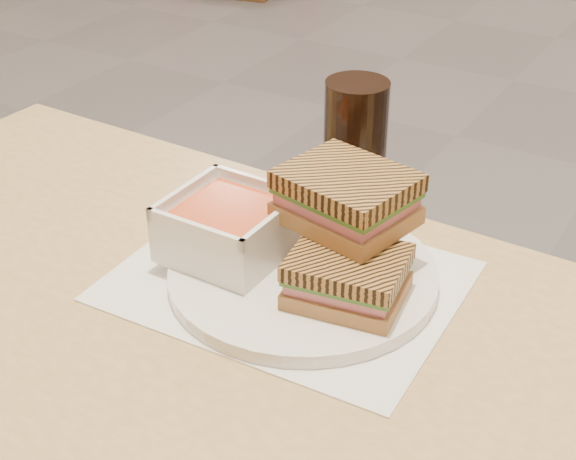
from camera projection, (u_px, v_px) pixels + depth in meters
The scene contains 7 objects.
main_table at pixel (220, 457), 0.82m from camera, with size 1.21×0.72×0.75m.
tray_liner at pixel (287, 281), 0.88m from camera, with size 0.36×0.28×0.00m.
plate at pixel (303, 275), 0.87m from camera, with size 0.28×0.28×0.02m.
soup_bowl at pixel (229, 229), 0.88m from camera, with size 0.12×0.12×0.06m.
panini_lower at pixel (347, 277), 0.82m from camera, with size 0.12×0.11×0.05m.
panini_upper at pixel (347, 197), 0.84m from camera, with size 0.14×0.13×0.06m.
cola_glass at pixel (355, 146), 0.98m from camera, with size 0.07×0.07×0.16m.
Camera 1 is at (0.38, -2.61, 1.26)m, focal length 52.18 mm.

